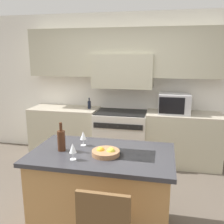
% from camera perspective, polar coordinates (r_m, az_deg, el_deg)
% --- Properties ---
extents(ground_plane, '(10.00, 10.00, 0.00)m').
position_cam_1_polar(ground_plane, '(3.37, -3.54, -22.39)').
color(ground_plane, brown).
extents(back_cabinetry, '(10.00, 0.46, 2.70)m').
position_cam_1_polar(back_cabinetry, '(4.72, 2.77, 8.74)').
color(back_cabinetry, silver).
rests_on(back_cabinetry, ground_plane).
extents(back_counter, '(3.52, 0.62, 0.94)m').
position_cam_1_polar(back_counter, '(4.70, 2.12, -5.29)').
color(back_counter, '#B2AD93').
rests_on(back_counter, ground_plane).
extents(range_stove, '(0.93, 0.70, 0.92)m').
position_cam_1_polar(range_stove, '(4.68, 2.08, -5.49)').
color(range_stove, beige).
rests_on(range_stove, ground_plane).
extents(microwave, '(0.53, 0.42, 0.34)m').
position_cam_1_polar(microwave, '(4.47, 14.03, 1.91)').
color(microwave, '#B7B7BC').
rests_on(microwave, back_counter).
extents(kitchen_island, '(1.53, 0.90, 0.93)m').
position_cam_1_polar(kitchen_island, '(2.91, -2.24, -17.61)').
color(kitchen_island, '#B7844C').
rests_on(kitchen_island, ground_plane).
extents(wine_bottle, '(0.09, 0.09, 0.31)m').
position_cam_1_polar(wine_bottle, '(2.76, -11.49, -6.29)').
color(wine_bottle, '#422314').
rests_on(wine_bottle, kitchen_island).
extents(wine_glass_near, '(0.07, 0.07, 0.17)m').
position_cam_1_polar(wine_glass_near, '(2.51, -8.96, -8.28)').
color(wine_glass_near, white).
rests_on(wine_glass_near, kitchen_island).
extents(wine_glass_far, '(0.07, 0.07, 0.17)m').
position_cam_1_polar(wine_glass_far, '(2.87, -6.61, -5.44)').
color(wine_glass_far, white).
rests_on(wine_glass_far, kitchen_island).
extents(fruit_bowl, '(0.29, 0.29, 0.09)m').
position_cam_1_polar(fruit_bowl, '(2.62, -1.42, -9.22)').
color(fruit_bowl, '#996B47').
rests_on(fruit_bowl, kitchen_island).
extents(oil_bottle_on_counter, '(0.06, 0.06, 0.21)m').
position_cam_1_polar(oil_bottle_on_counter, '(4.74, -5.23, 1.72)').
color(oil_bottle_on_counter, black).
rests_on(oil_bottle_on_counter, back_counter).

